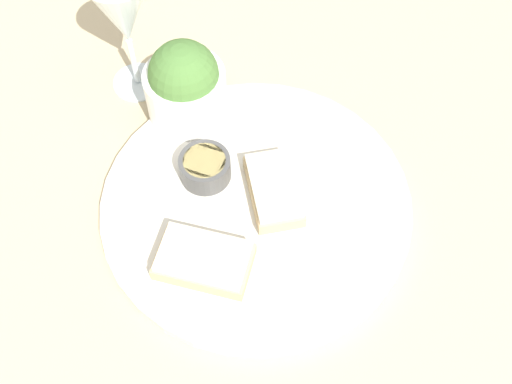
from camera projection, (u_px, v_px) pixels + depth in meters
ground_plane at (256, 207)px, 0.75m from camera, size 4.00×4.00×0.00m
dinner_plate at (256, 204)px, 0.74m from camera, size 0.36×0.36×0.01m
salad_bowl at (185, 84)px, 0.77m from camera, size 0.10×0.10×0.11m
sauce_ramekin at (205, 167)px, 0.74m from camera, size 0.06×0.06×0.03m
cheese_toast_near at (204, 260)px, 0.68m from camera, size 0.12×0.10×0.03m
cheese_toast_far at (274, 190)px, 0.73m from camera, size 0.11×0.10×0.03m
wine_glass at (123, 16)px, 0.75m from camera, size 0.07×0.07×0.17m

